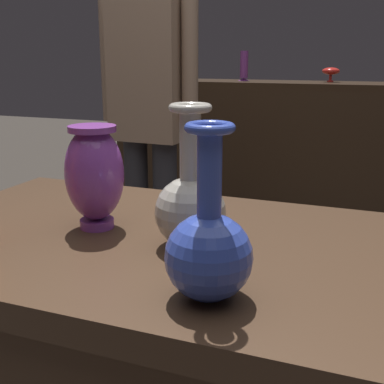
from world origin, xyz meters
name	(u,v)px	position (x,y,z in m)	size (l,w,h in m)	color
back_display_shelf	(323,166)	(0.00, 2.20, 0.49)	(2.60, 0.40, 0.99)	black
vase_centerpiece	(189,204)	(0.00, -0.02, 0.88)	(0.13, 0.13, 0.26)	gray
vase_tall_behind	(209,248)	(0.10, -0.20, 0.88)	(0.13, 0.13, 0.25)	#2D429E
vase_right_accent	(94,174)	(-0.21, 0.01, 0.91)	(0.12, 0.12, 0.21)	#7A388E
shelf_vase_left	(244,67)	(-0.52, 2.24, 1.07)	(0.07, 0.07, 0.18)	#7A388E
shelf_vase_center	(331,71)	(0.00, 2.26, 1.05)	(0.10, 0.10, 0.08)	red
shelf_vase_far_left	(168,66)	(-1.04, 2.25, 1.07)	(0.10, 0.10, 0.15)	#7A388E
visitor_near_left	(149,107)	(-0.66, 1.18, 0.92)	(0.47, 0.20, 1.57)	#232328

